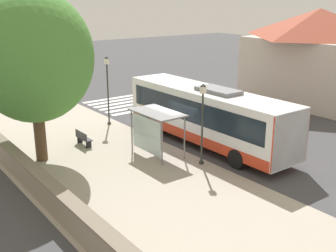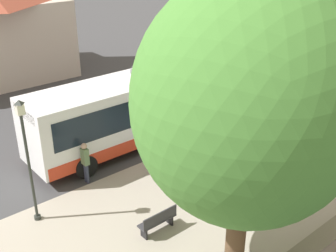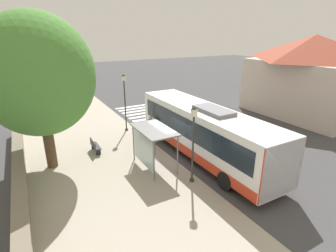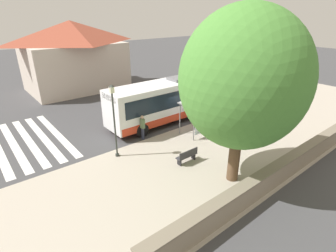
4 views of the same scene
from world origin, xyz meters
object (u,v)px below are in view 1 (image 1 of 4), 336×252
Objects in this scene: bus at (207,114)px; bench at (83,138)px; street_lamp_near at (202,117)px; street_lamp_far at (108,85)px; bus_shelter at (155,119)px; shade_tree at (33,57)px; pedestrian at (142,115)px.

bus is 7.28m from bench.
street_lamp_far reaches higher than street_lamp_near.
shade_tree is (-5.20, 3.01, 3.42)m from bus_shelter.
bus is at bearing -69.56° from street_lamp_far.
street_lamp_near reaches higher than bench.
bus_shelter is at bearing -30.04° from shade_tree.
bench is (-5.89, 4.06, -1.34)m from bus.
street_lamp_near reaches higher than bus_shelter.
street_lamp_near is at bearing -136.26° from bus.
street_lamp_far is (0.87, 6.64, 0.68)m from bus_shelter.
street_lamp_far reaches higher than pedestrian.
bus reaches higher than bus_shelter.
pedestrian is 0.43× the size of street_lamp_near.
street_lamp_far is at bearing 110.44° from bus.
shade_tree is (-6.36, 5.49, 2.95)m from street_lamp_near.
street_lamp_near is 0.92× the size of street_lamp_far.
bus_shelter reaches higher than bench.
street_lamp_far is at bearing 41.04° from bench.
street_lamp_far is at bearing 82.57° from bus_shelter.
shade_tree reaches higher than bench.
shade_tree reaches higher than bus_shelter.
street_lamp_near is (1.16, -2.49, 0.47)m from bus_shelter.
street_lamp_near is at bearing -95.90° from pedestrian.
pedestrian is 0.39× the size of street_lamp_far.
pedestrian is 8.36m from shade_tree.
bus is 8.35× the size of bench.
bus is 9.96m from shade_tree.
pedestrian is at bearing 3.86° from bench.
pedestrian is at bearing 84.10° from street_lamp_near.
bus is at bearing -34.55° from bench.
bench is at bearing -138.96° from street_lamp_far.
street_lamp_near is at bearing -40.81° from shade_tree.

